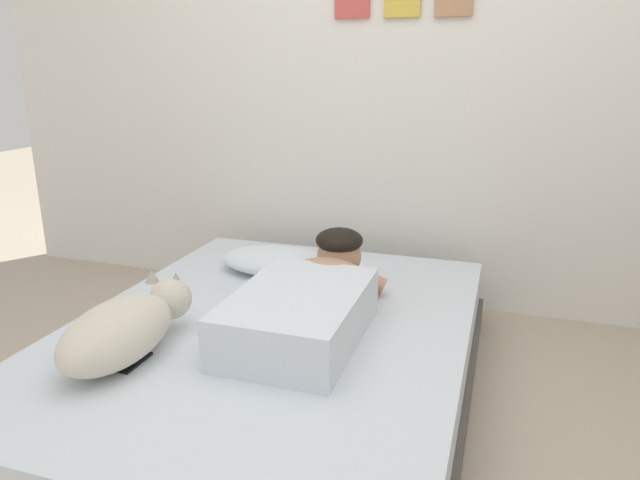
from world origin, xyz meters
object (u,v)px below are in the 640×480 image
Objects in this scene: person_lying at (312,297)px; dog at (125,328)px; pillow at (276,261)px; coffee_cup at (361,289)px; bed at (272,361)px; cell_phone at (132,361)px.

person_lying is 0.66m from dog.
dog is (-0.16, -0.91, 0.05)m from pillow.
coffee_cup is (0.45, -0.18, -0.02)m from pillow.
bed is at bearing 47.77° from dog.
pillow is at bearing 110.25° from bed.
pillow is at bearing 125.64° from person_lying.
cell_phone is at bearing -40.11° from dog.
dog is at bearing 139.89° from cell_phone.
coffee_cup is at bearing 69.17° from person_lying.
bed is 0.47m from coffee_cup.
dog reaches higher than cell_phone.
bed is 0.55m from cell_phone.
bed is 0.31m from person_lying.
cell_phone is (-0.57, -0.76, -0.03)m from coffee_cup.
dog is at bearing -99.89° from pillow.
coffee_cup is 0.95m from cell_phone.
person_lying is at bearing -110.83° from coffee_cup.
coffee_cup reaches higher than bed.
person_lying is 1.60× the size of dog.
pillow is at bearing 82.80° from cell_phone.
coffee_cup is at bearing 50.07° from dog.
bed is 0.59m from pillow.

